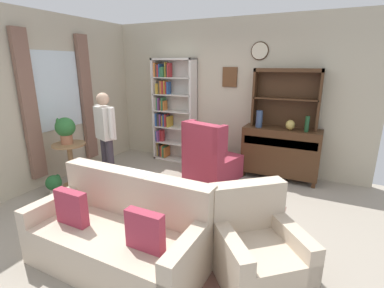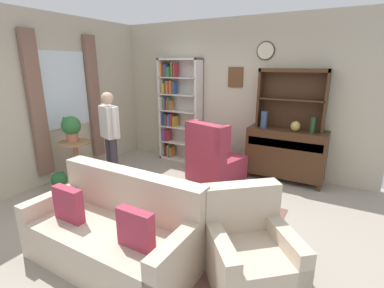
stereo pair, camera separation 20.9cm
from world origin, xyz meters
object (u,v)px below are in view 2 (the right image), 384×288
object	(u,v)px
vase_round	(295,126)
plant_stand	(76,158)
sideboard_hutch	(293,91)
book_stack	(176,193)
couch_floral	(115,233)
armchair_floral	(249,253)
coffee_table	(178,205)
potted_plant_small	(60,180)
potted_plant_large	(71,127)
bottle_wine	(313,125)
sideboard	(285,153)
vase_tall	(264,120)
person_reading	(110,132)
wingback_chair	(213,159)
bookshelf	(177,110)

from	to	relation	value
vase_round	plant_stand	world-z (taller)	vase_round
sideboard_hutch	book_stack	size ratio (longest dim) A/B	6.24
vase_round	couch_floral	xyz separation A→B (m)	(-1.21, -2.94, -0.69)
armchair_floral	coffee_table	xyz separation A→B (m)	(-1.00, 0.37, 0.06)
vase_round	potted_plant_small	distance (m)	3.92
sideboard_hutch	armchair_floral	size ratio (longest dim) A/B	1.02
coffee_table	potted_plant_large	bearing A→B (deg)	171.02
bottle_wine	armchair_floral	world-z (taller)	bottle_wine
vase_round	coffee_table	xyz separation A→B (m)	(-0.91, -2.18, -0.65)
sideboard	vase_tall	distance (m)	0.68
bottle_wine	coffee_table	bearing A→B (deg)	-118.42
vase_round	sideboard_hutch	bearing A→B (deg)	126.48
couch_floral	vase_round	bearing A→B (deg)	67.71
person_reading	book_stack	bearing A→B (deg)	-19.83
potted_plant_small	person_reading	size ratio (longest dim) A/B	0.21
bottle_wine	vase_tall	bearing A→B (deg)	179.34
potted_plant_large	vase_tall	bearing A→B (deg)	34.04
vase_round	potted_plant_small	size ratio (longest dim) A/B	0.51
plant_stand	potted_plant_large	size ratio (longest dim) A/B	1.75
wingback_chair	plant_stand	xyz separation A→B (m)	(-1.95, -1.27, 0.07)
potted_plant_large	sideboard_hutch	bearing A→B (deg)	33.08
armchair_floral	wingback_chair	size ratio (longest dim) A/B	1.03
person_reading	coffee_table	xyz separation A→B (m)	(1.74, -0.68, -0.55)
vase_round	book_stack	xyz separation A→B (m)	(-0.99, -2.11, -0.55)
vase_round	couch_floral	bearing A→B (deg)	-112.29
vase_round	armchair_floral	world-z (taller)	vase_round
sideboard	wingback_chair	size ratio (longest dim) A/B	1.24
sideboard_hutch	potted_plant_large	bearing A→B (deg)	-146.92
bookshelf	sideboard	xyz separation A→B (m)	(2.26, -0.08, -0.56)
armchair_floral	plant_stand	world-z (taller)	armchair_floral
vase_tall	wingback_chair	distance (m)	1.11
bottle_wine	book_stack	world-z (taller)	bottle_wine
armchair_floral	vase_round	bearing A→B (deg)	92.13
potted_plant_small	person_reading	xyz separation A→B (m)	(0.50, 0.67, 0.71)
sideboard_hutch	person_reading	xyz separation A→B (m)	(-2.52, -1.68, -0.65)
plant_stand	person_reading	bearing A→B (deg)	30.40
armchair_floral	wingback_chair	bearing A→B (deg)	123.20
plant_stand	wingback_chair	bearing A→B (deg)	33.17
couch_floral	book_stack	xyz separation A→B (m)	(0.22, 0.84, 0.15)
vase_round	person_reading	xyz separation A→B (m)	(-2.65, -1.51, -0.10)
couch_floral	potted_plant_large	size ratio (longest dim) A/B	4.24
potted_plant_large	coffee_table	world-z (taller)	potted_plant_large
armchair_floral	plant_stand	size ratio (longest dim) A/B	1.45
vase_round	book_stack	distance (m)	2.39
potted_plant_small	book_stack	bearing A→B (deg)	1.89
bottle_wine	vase_round	bearing A→B (deg)	175.05
sideboard_hutch	armchair_floral	distance (m)	3.02
potted_plant_large	person_reading	world-z (taller)	person_reading
vase_tall	wingback_chair	xyz separation A→B (m)	(-0.70, -0.52, -0.68)
bookshelf	coffee_table	distance (m)	2.85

